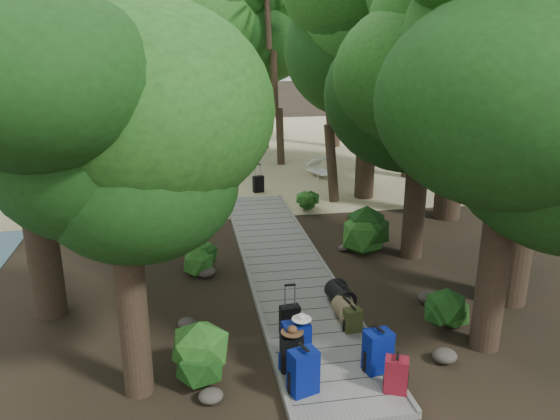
{
  "coord_description": "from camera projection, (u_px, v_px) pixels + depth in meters",
  "views": [
    {
      "loc": [
        -2.34,
        -11.43,
        5.54
      ],
      "look_at": [
        0.18,
        2.58,
        1.0
      ],
      "focal_mm": 35.0,
      "sensor_mm": 36.0,
      "label": 1
    }
  ],
  "objects": [
    {
      "name": "hat_brown",
      "position": [
        292.0,
        329.0,
        9.07
      ],
      "size": [
        0.38,
        0.38,
        0.12
      ],
      "primitive_type": null,
      "color": "#51351E",
      "rests_on": "backpack_left_b"
    },
    {
      "name": "kayak",
      "position": [
        145.0,
        178.0,
        21.62
      ],
      "size": [
        0.84,
        3.49,
        0.35
      ],
      "primitive_type": "ellipsoid",
      "rotation": [
        0.0,
        0.0,
        0.02
      ],
      "color": "#A90E19",
      "rests_on": "sand_beach"
    },
    {
      "name": "backpack_left_c",
      "position": [
        296.0,
        341.0,
        9.37
      ],
      "size": [
        0.5,
        0.38,
        0.85
      ],
      "primitive_type": null,
      "rotation": [
        0.0,
        0.0,
        0.12
      ],
      "color": "navy",
      "rests_on": "boardwalk"
    },
    {
      "name": "tree_right_e",
      "position": [
        370.0,
        57.0,
        18.18
      ],
      "size": [
        5.43,
        5.43,
        9.78
      ],
      "primitive_type": null,
      "color": "black",
      "rests_on": "ground"
    },
    {
      "name": "palm_right_c",
      "position": [
        286.0,
        80.0,
        23.85
      ],
      "size": [
        4.69,
        4.69,
        7.45
      ],
      "primitive_type": null,
      "color": "#163B10",
      "rests_on": "ground"
    },
    {
      "name": "palm_right_b",
      "position": [
        365.0,
        63.0,
        22.2
      ],
      "size": [
        4.65,
        4.65,
        8.98
      ],
      "primitive_type": null,
      "color": "#163B10",
      "rests_on": "ground"
    },
    {
      "name": "tree_back_b",
      "position": [
        261.0,
        43.0,
        26.68
      ],
      "size": [
        5.86,
        5.86,
        10.46
      ],
      "primitive_type": null,
      "color": "black",
      "rests_on": "ground"
    },
    {
      "name": "tree_left_c",
      "position": [
        139.0,
        107.0,
        13.77
      ],
      "size": [
        4.42,
        4.42,
        7.69
      ],
      "primitive_type": null,
      "color": "black",
      "rests_on": "ground"
    },
    {
      "name": "duffel_right_khaki",
      "position": [
        346.0,
        310.0,
        10.89
      ],
      "size": [
        0.49,
        0.66,
        0.41
      ],
      "primitive_type": null,
      "rotation": [
        0.0,
        0.0,
        0.14
      ],
      "color": "brown",
      "rests_on": "boardwalk"
    },
    {
      "name": "duffel_right_black",
      "position": [
        340.0,
        295.0,
        11.51
      ],
      "size": [
        0.54,
        0.76,
        0.44
      ],
      "primitive_type": null,
      "rotation": [
        0.0,
        0.0,
        0.16
      ],
      "color": "black",
      "rests_on": "boardwalk"
    },
    {
      "name": "shrub_left_a",
      "position": [
        211.0,
        354.0,
        9.06
      ],
      "size": [
        1.14,
        1.14,
        1.02
      ],
      "primitive_type": null,
      "color": "#1C4514",
      "rests_on": "ground"
    },
    {
      "name": "tree_right_f",
      "position": [
        416.0,
        68.0,
        21.17
      ],
      "size": [
        4.9,
        4.9,
        8.74
      ],
      "primitive_type": null,
      "color": "black",
      "rests_on": "ground"
    },
    {
      "name": "shrub_left_b",
      "position": [
        200.0,
        257.0,
        13.35
      ],
      "size": [
        0.85,
        0.85,
        0.76
      ],
      "primitive_type": null,
      "color": "#1C4514",
      "rests_on": "ground"
    },
    {
      "name": "tree_back_c",
      "position": [
        336.0,
        46.0,
        27.27
      ],
      "size": [
        5.63,
        5.63,
        10.13
      ],
      "primitive_type": null,
      "color": "black",
      "rests_on": "ground"
    },
    {
      "name": "rock_right_c",
      "position": [
        343.0,
        248.0,
        14.74
      ],
      "size": [
        0.3,
        0.27,
        0.16
      ],
      "primitive_type": null,
      "color": "#4C473F",
      "rests_on": "ground"
    },
    {
      "name": "tree_left_a",
      "position": [
        122.0,
        195.0,
        7.91
      ],
      "size": [
        4.01,
        4.01,
        6.68
      ],
      "primitive_type": null,
      "color": "black",
      "rests_on": "ground"
    },
    {
      "name": "backpack_left_a",
      "position": [
        303.0,
        369.0,
        8.59
      ],
      "size": [
        0.52,
        0.43,
        0.83
      ],
      "primitive_type": null,
      "rotation": [
        0.0,
        0.0,
        0.31
      ],
      "color": "navy",
      "rests_on": "boardwalk"
    },
    {
      "name": "rock_right_a",
      "position": [
        445.0,
        356.0,
        9.69
      ],
      "size": [
        0.45,
        0.4,
        0.25
      ],
      "primitive_type": null,
      "color": "#4C473F",
      "rests_on": "ground"
    },
    {
      "name": "rock_left_d",
      "position": [
        182.0,
        240.0,
        15.32
      ],
      "size": [
        0.28,
        0.25,
        0.15
      ],
      "primitive_type": null,
      "color": "#4C473F",
      "rests_on": "ground"
    },
    {
      "name": "hat_white",
      "position": [
        302.0,
        316.0,
        9.22
      ],
      "size": [
        0.34,
        0.34,
        0.11
      ],
      "primitive_type": null,
      "color": "silver",
      "rests_on": "backpack_left_c"
    },
    {
      "name": "rock_right_b",
      "position": [
        429.0,
        298.0,
        11.83
      ],
      "size": [
        0.49,
        0.44,
        0.27
      ],
      "primitive_type": null,
      "color": "#4C473F",
      "rests_on": "ground"
    },
    {
      "name": "tree_back_d",
      "position": [
        103.0,
        70.0,
        23.55
      ],
      "size": [
        5.0,
        5.0,
        8.33
      ],
      "primitive_type": null,
      "color": "black",
      "rests_on": "ground"
    },
    {
      "name": "shrub_right_c",
      "position": [
        309.0,
        202.0,
        17.99
      ],
      "size": [
        0.75,
        0.75,
        0.68
      ],
      "primitive_type": null,
      "color": "#1C4514",
      "rests_on": "ground"
    },
    {
      "name": "rock_left_b",
      "position": [
        187.0,
        323.0,
        10.84
      ],
      "size": [
        0.38,
        0.34,
        0.21
      ],
      "primitive_type": null,
      "color": "#4C473F",
      "rests_on": "ground"
    },
    {
      "name": "palm_left_a",
      "position": [
        114.0,
        95.0,
        16.91
      ],
      "size": [
        4.77,
        4.77,
        7.58
      ],
      "primitive_type": null,
      "color": "#163B10",
      "rests_on": "ground"
    },
    {
      "name": "shrub_right_b",
      "position": [
        370.0,
        231.0,
        14.62
      ],
      "size": [
        1.28,
        1.28,
        1.15
      ],
      "primitive_type": null,
      "color": "#1C4514",
      "rests_on": "ground"
    },
    {
      "name": "tree_left_b",
      "position": [
        20.0,
        88.0,
        10.05
      ],
      "size": [
        5.14,
        5.14,
        9.25
      ],
      "primitive_type": null,
      "color": "black",
      "rests_on": "ground"
    },
    {
      "name": "tree_right_c",
      "position": [
        422.0,
        105.0,
        13.22
      ],
      "size": [
        4.58,
        4.58,
        7.93
      ],
      "primitive_type": null,
      "color": "black",
      "rests_on": "ground"
    },
    {
      "name": "boardwalk",
      "position": [
        284.0,
        265.0,
        13.71
      ],
      "size": [
        2.0,
        12.0,
        0.12
      ],
      "primitive_type": "cube",
      "color": "slate",
      "rests_on": "ground"
    },
    {
      "name": "backpack_left_b",
      "position": [
        292.0,
        351.0,
        9.2
      ],
      "size": [
        0.41,
        0.31,
        0.72
      ],
      "primitive_type": null,
      "rotation": [
        0.0,
        0.0,
        -0.09
      ],
      "color": "black",
      "rests_on": "boardwalk"
    },
    {
      "name": "sand_beach",
      "position": [
        230.0,
        150.0,
        27.79
      ],
      "size": [
        40.0,
        22.0,
        0.02
      ],
      "primitive_type": "cube",
      "color": "tan",
      "rests_on": "ground"
    },
    {
      "name": "rock_left_a",
      "position": [
        211.0,
        396.0,
        8.63
      ],
      "size": [
        0.4,
        0.36,
        0.22
      ],
      "primitive_type": null,
      "color": "#4C473F",
      "rests_on": "ground"
    },
    {
      "name": "tree_right_a",
      "position": [
        509.0,
        144.0,
        9.06
      ],
      "size": [
        4.6,
        4.6,
        7.66
      ],
      "primitive_type": null,
      "color": "black",
      "rests_on": "ground"
    },
    {
      "name": "backpack_right_b",
      "position": [
        378.0,
        349.0,
        9.17
      ],
      "size": [
        0.51,
        0.41,
        0.81
      ],
      "primitive_type": null,
      "rotation": [
        0.0,
        0.0,
        0.22
      ],
      "color": "navy",
      "rests_on": "boardwalk"
    },
    {
      "name": "ground",
      "position": [
        292.0,
        284.0,
        12.79
      ],
      "size": [
        120.0,
        120.0,
        0.0
      ],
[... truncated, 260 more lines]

